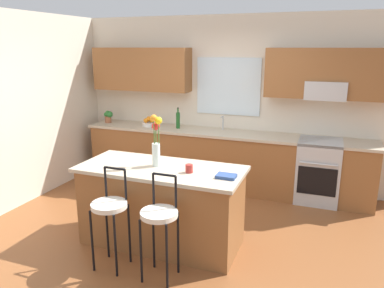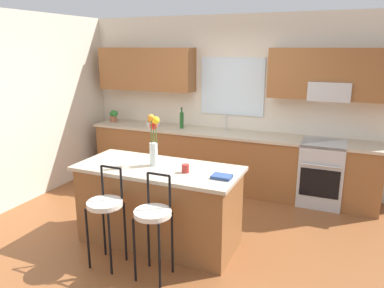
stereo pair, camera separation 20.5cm
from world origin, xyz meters
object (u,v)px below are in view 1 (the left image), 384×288
Objects in this scene: fruit_bowl_oranges at (149,123)px; cookbook at (226,176)px; flower_vase at (156,141)px; mug_ceramic at (189,168)px; oven_range at (318,171)px; kitchen_island at (162,205)px; bar_stool_near at (110,210)px; bottle_olive_oil at (178,120)px; bar_stool_middle at (160,218)px; potted_plant_small at (108,116)px.

cookbook is at bearing -46.54° from fruit_bowl_oranges.
flower_vase reaches higher than mug_ceramic.
fruit_bowl_oranges is at bearing 133.46° from cookbook.
oven_range and kitchen_island have the same top height.
flower_vase reaches higher than kitchen_island.
bar_stool_near is at bearing -126.88° from oven_range.
bar_stool_near is 0.91m from mug_ceramic.
bar_stool_near is at bearing -138.17° from mug_ceramic.
kitchen_island is 0.70m from bar_stool_near.
fruit_bowl_oranges reaches higher than oven_range.
bottle_olive_oil reaches higher than fruit_bowl_oranges.
bar_stool_near is at bearing -152.19° from cookbook.
flower_vase is (-0.06, 0.03, 0.75)m from kitchen_island.
oven_range is 2.39m from mug_ceramic.
oven_range is 0.88× the size of bar_stool_middle.
flower_vase is 2.19m from fruit_bowl_oranges.
flower_vase is 2.93× the size of cookbook.
kitchen_island is 0.62m from mug_ceramic.
bottle_olive_oil is at bearing 0.09° from potted_plant_small.
bottle_olive_oil is (-0.53, 1.90, -0.15)m from flower_vase.
oven_range is at bearing -0.58° from fruit_bowl_oranges.
bar_stool_middle is 1.78× the size of flower_vase.
bottle_olive_oil reaches higher than oven_range.
potted_plant_small is at bearing 134.40° from flower_vase.
cookbook is 0.94× the size of potted_plant_small.
mug_ceramic is at bearing 41.83° from bar_stool_near.
bottle_olive_oil is at bearing 108.88° from bar_stool_middle.
bar_stool_middle is at bearing -62.62° from flower_vase.
bar_stool_middle is 3.05× the size of bottle_olive_oil.
fruit_bowl_oranges is 0.54m from bottle_olive_oil.
flower_vase is at bearing -132.00° from oven_range.
bottle_olive_oil reaches higher than bar_stool_near.
mug_ceramic is 0.37× the size of fruit_bowl_oranges.
mug_ceramic is at bearing -53.19° from fruit_bowl_oranges.
bar_stool_middle is at bearing -98.44° from mug_ceramic.
potted_plant_small is at bearing 138.98° from mug_ceramic.
mug_ceramic is at bearing 177.80° from cookbook.
potted_plant_small is at bearing -179.60° from fruit_bowl_oranges.
cookbook is (0.41, -0.02, -0.03)m from mug_ceramic.
flower_vase reaches higher than cookbook.
cookbook is at bearing 27.81° from bar_stool_near.
bar_stool_middle is at bearing -61.22° from fruit_bowl_oranges.
flower_vase reaches higher than bottle_olive_oil.
oven_range is at bearing 61.95° from bar_stool_middle.
mug_ceramic is at bearing -8.46° from kitchen_island.
cookbook is (1.05, 0.55, 0.30)m from bar_stool_near.
potted_plant_small reaches higher than bar_stool_near.
potted_plant_small is at bearing 134.86° from kitchen_island.
oven_range is 3.83× the size of fruit_bowl_oranges.
cookbook is (-0.85, -1.98, 0.48)m from oven_range.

